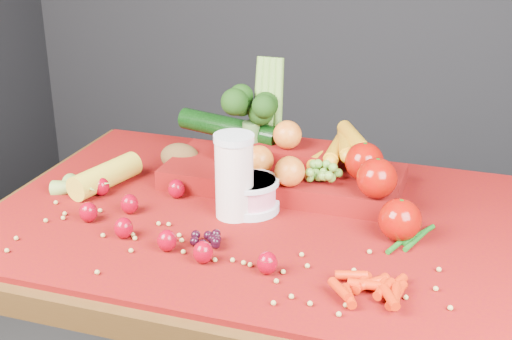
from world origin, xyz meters
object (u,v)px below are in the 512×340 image
(table, at_px, (253,258))
(yogurt_bowl, at_px, (249,193))
(milk_glass, at_px, (234,173))
(produce_mound, at_px, (294,162))

(table, distance_m, yogurt_bowl, 0.14)
(milk_glass, bearing_deg, yogurt_bowl, 61.48)
(table, bearing_deg, produce_mound, 74.26)
(produce_mound, bearing_deg, yogurt_bowl, -111.76)
(table, xyz_separation_m, yogurt_bowl, (-0.01, 0.01, 0.14))
(milk_glass, relative_size, produce_mound, 0.28)
(produce_mound, bearing_deg, table, -105.74)
(table, bearing_deg, milk_glass, -145.76)
(yogurt_bowl, height_order, produce_mound, produce_mound)
(milk_glass, distance_m, yogurt_bowl, 0.07)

